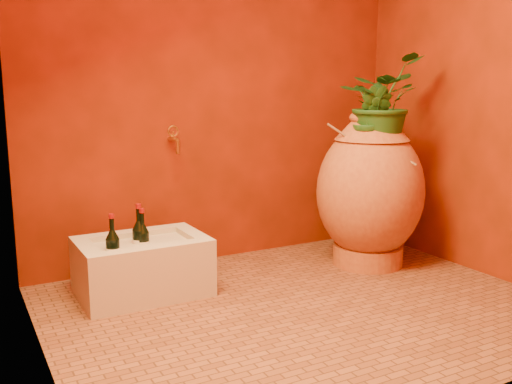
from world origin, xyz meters
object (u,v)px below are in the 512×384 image
wine_bottle_a (113,250)px  wall_tap (174,138)px  wine_bottle_c (143,243)px  stone_basin (143,267)px  wine_bottle_b (140,242)px  amphora (370,191)px

wine_bottle_a → wall_tap: bearing=38.4°
wine_bottle_a → wine_bottle_c: (0.18, 0.06, -0.00)m
stone_basin → wine_bottle_a: (-0.17, -0.05, 0.13)m
stone_basin → wine_bottle_a: size_ratio=2.25×
wine_bottle_b → wine_bottle_c: bearing=-49.4°
wine_bottle_b → wall_tap: wall_tap is taller
amphora → wine_bottle_c: bearing=173.1°
stone_basin → wall_tap: size_ratio=4.15×
stone_basin → wine_bottle_c: size_ratio=2.27×
wine_bottle_b → wine_bottle_c: (0.01, -0.01, -0.01)m
amphora → wine_bottle_a: amphora is taller
stone_basin → wine_bottle_c: (0.01, 0.01, 0.13)m
stone_basin → wine_bottle_b: wine_bottle_b is taller
amphora → wine_bottle_c: size_ratio=3.18×
wine_bottle_a → wine_bottle_c: size_ratio=1.01×
wine_bottle_a → wine_bottle_b: size_ratio=0.93×
wine_bottle_b → wall_tap: (0.33, 0.32, 0.52)m
amphora → stone_basin: amphora is taller
amphora → wine_bottle_a: bearing=175.9°
wall_tap → wine_bottle_a: bearing=-141.6°
wine_bottle_c → amphora: bearing=-6.9°
wine_bottle_a → wine_bottle_c: bearing=18.0°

